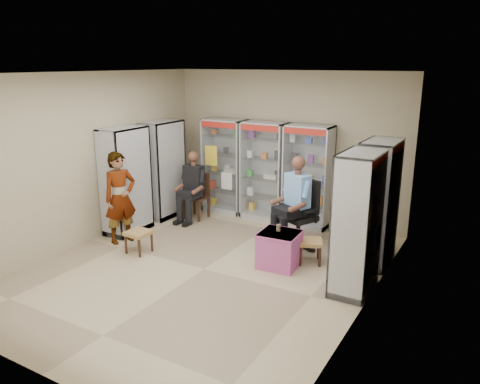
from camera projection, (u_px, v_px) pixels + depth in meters
The scene contains 18 objects.
floor at pixel (204, 269), 7.38m from camera, with size 6.00×6.00×0.00m, color tan.
room_shell at pixel (202, 146), 6.85m from camera, with size 5.02×6.02×3.01m.
cabinet_back_left at pixel (225, 166), 10.01m from camera, with size 0.90×0.50×2.00m, color #A8AAAF.
cabinet_back_mid at pixel (264, 171), 9.55m from camera, with size 0.90×0.50×2.00m, color silver.
cabinet_back_right at pixel (308, 177), 9.10m from camera, with size 0.90×0.50×2.00m, color #B9BCC0.
cabinet_right_far at pixel (377, 203), 7.37m from camera, with size 0.50×0.90×2.00m, color #B4B5BC.
cabinet_right_near at pixel (357, 224), 6.45m from camera, with size 0.50×0.90×2.00m, color #ABADB2.
cabinet_left_far at pixel (163, 170), 9.68m from camera, with size 0.50×0.90×2.00m, color #9EA1A5.
cabinet_left_near at pixel (126, 181), 8.76m from camera, with size 0.50×0.90×2.00m, color silver.
wooden_chair at pixel (196, 196), 9.66m from camera, with size 0.42×0.42×0.94m, color black.
seated_customer at pixel (195, 188), 9.57m from camera, with size 0.44×0.60×1.34m, color black, non-canonical shape.
office_chair at pixel (299, 214), 8.14m from camera, with size 0.66×0.66×1.20m, color black.
seated_shopkeeper at pixel (298, 205), 8.06m from camera, with size 0.50×0.70×1.53m, color #77B9EB, non-canonical shape.
pink_trunk at pixel (279, 249), 7.41m from camera, with size 0.59×0.57×0.57m, color #AB448B.
tea_glass at pixel (278, 228), 7.39m from camera, with size 0.07×0.07×0.11m, color #521707.
woven_stool_a at pixel (309, 251), 7.57m from camera, with size 0.39×0.39×0.39m, color #AF7249.
woven_stool_b at pixel (139, 242), 7.97m from camera, with size 0.38×0.38×0.38m, color #A68546.
standing_man at pixel (120, 198), 8.30m from camera, with size 0.60×0.40×1.65m, color gray.
Camera 1 is at (3.87, -5.59, 3.15)m, focal length 35.00 mm.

